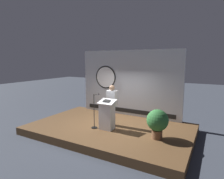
% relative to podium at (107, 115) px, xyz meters
% --- Properties ---
extents(ground_plane, '(40.00, 40.00, 0.00)m').
position_rel_podium_xyz_m(ground_plane, '(-0.08, 0.37, -0.87)').
color(ground_plane, '#383D47').
extents(stage_platform, '(6.40, 4.00, 0.30)m').
position_rel_podium_xyz_m(stage_platform, '(-0.08, 0.37, -0.72)').
color(stage_platform, brown).
rests_on(stage_platform, ground).
extents(banner_display, '(5.08, 0.12, 3.15)m').
position_rel_podium_xyz_m(banner_display, '(-0.12, 2.22, 1.00)').
color(banner_display, '#B2B7C1').
rests_on(banner_display, stage_platform).
extents(podium, '(0.64, 0.50, 1.17)m').
position_rel_podium_xyz_m(podium, '(0.00, 0.00, 0.00)').
color(podium, silver).
rests_on(podium, stage_platform).
extents(speaker_person, '(0.40, 0.26, 1.67)m').
position_rel_podium_xyz_m(speaker_person, '(-0.05, 0.48, 0.29)').
color(speaker_person, black).
rests_on(speaker_person, stage_platform).
extents(microphone_stand, '(0.24, 0.50, 1.37)m').
position_rel_podium_xyz_m(microphone_stand, '(-0.50, -0.10, -0.09)').
color(microphone_stand, black).
rests_on(microphone_stand, stage_platform).
extents(potted_plant, '(0.74, 0.74, 1.02)m').
position_rel_podium_xyz_m(potted_plant, '(1.97, 0.04, 0.04)').
color(potted_plant, brown).
rests_on(potted_plant, stage_platform).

